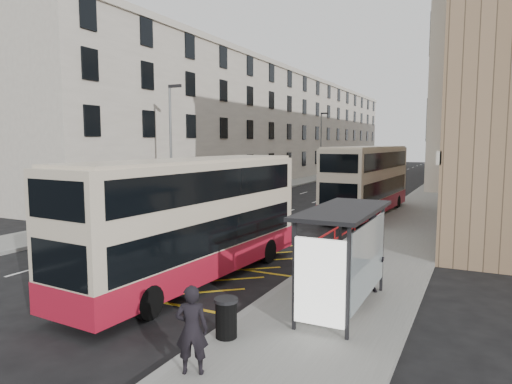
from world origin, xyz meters
The scene contains 21 objects.
ground centered at (0.00, 0.00, 0.00)m, with size 200.00×200.00×0.00m, color black.
pavement_right centered at (8.00, 30.00, 0.07)m, with size 4.00×120.00×0.15m, color slate.
pavement_left centered at (-7.50, 30.00, 0.07)m, with size 3.00×120.00×0.15m, color slate.
kerb_right centered at (6.00, 30.00, 0.07)m, with size 0.25×120.00×0.15m, color gray.
kerb_left centered at (-6.00, 30.00, 0.07)m, with size 0.25×120.00×0.15m, color gray.
road_markings centered at (0.00, 45.00, 0.01)m, with size 10.00×110.00×0.01m, color silver, non-canonical shape.
terrace_left centered at (-13.43, 45.50, 6.52)m, with size 9.18×79.00×13.25m.
bus_shelter centered at (8.34, -0.39, 2.14)m, with size 1.65×4.25×2.70m.
guard_railing centered at (6.25, 5.75, 0.86)m, with size 0.06×6.56×1.01m.
street_lamp_near centered at (-6.35, 12.00, 4.64)m, with size 0.93×0.18×8.00m.
street_lamp_far centered at (-6.35, 42.00, 4.64)m, with size 0.93×0.18×8.00m.
double_decker_front centered at (3.00, 0.62, 2.05)m, with size 2.93×10.24×4.04m.
double_decker_rear centered at (5.00, 16.86, 2.19)m, with size 3.08×10.92×4.31m.
litter_bin centered at (6.35, -3.01, 0.62)m, with size 0.55×0.55×0.91m.
pedestrian_near centered at (6.58, -4.69, 1.02)m, with size 0.63×0.42×1.74m, color black.
pedestrian_mid centered at (8.53, 1.70, 1.08)m, with size 0.91×0.71×1.87m, color black.
pedestrian_far centered at (7.73, 5.87, 1.00)m, with size 0.99×0.41×1.69m, color black.
white_van centered at (-5.20, 43.98, 0.81)m, with size 2.69×5.84×1.62m, color white.
car_silver centered at (-5.05, 57.09, 0.65)m, with size 1.54×3.84×1.31m, color #AFB3B8.
car_dark centered at (-5.20, 72.99, 0.69)m, with size 1.47×4.21×1.39m, color black.
car_red centered at (4.83, 62.52, 0.74)m, with size 2.08×5.11×1.48m, color #A50802.
Camera 1 is at (11.38, -11.62, 4.56)m, focal length 32.00 mm.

